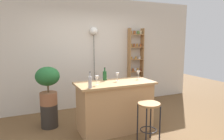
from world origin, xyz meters
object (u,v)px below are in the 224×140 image
Objects in this scene: wine_glass_right at (138,73)px; pendant_globe_light at (94,32)px; bar_stool at (149,113)px; plant_stool at (49,116)px; potted_plant at (48,82)px; bottle_wine_red at (105,75)px; bottle_sauce_amber at (90,82)px; spice_shelf at (135,66)px; wine_glass_center at (97,78)px; wine_glass_left at (117,75)px.

pendant_globe_light reaches higher than wine_glass_right.
bar_stool is 2.01m from plant_stool.
potted_plant is at bearing 153.43° from plant_stool.
plant_stool is 0.62× the size of potted_plant.
pendant_globe_light reaches higher than plant_stool.
bottle_sauce_amber is at bearing -132.40° from bottle_wine_red.
plant_stool is at bearing 158.84° from bottle_wine_red.
spice_shelf reaches higher than bottle_wine_red.
potted_plant is (-0.00, 0.00, 0.68)m from plant_stool.
wine_glass_center is at bearing 139.59° from bar_stool.
potted_plant is 1.13m from bottle_wine_red.
wine_glass_left is 1.00× the size of wine_glass_center.
bar_stool is at bearing -114.97° from spice_shelf.
wine_glass_center is 0.99m from wine_glass_right.
pendant_globe_light is (-1.21, 0.05, 0.91)m from spice_shelf.
pendant_globe_light reaches higher than bottle_wine_red.
bottle_sauce_amber reaches higher than bottle_wine_red.
spice_shelf is 1.89m from bottle_wine_red.
pendant_globe_light is at bearing 177.73° from spice_shelf.
wine_glass_left is at bearing -178.10° from wine_glass_right.
pendant_globe_light is at bearing 107.72° from wine_glass_right.
wine_glass_right is (-0.75, -1.38, 0.05)m from spice_shelf.
wine_glass_center is (0.19, 0.18, 0.01)m from bottle_sauce_amber.
bar_stool is 0.34× the size of spice_shelf.
wine_glass_center is at bearing -130.36° from bottle_wine_red.
plant_stool is at bearing 155.42° from wine_glass_left.
potted_plant is at bearing 162.25° from wine_glass_right.
wine_glass_left is (0.20, -0.16, 0.02)m from bottle_wine_red.
wine_glass_center reaches higher than bar_stool.
wine_glass_center is (-0.29, -0.34, 0.02)m from bottle_wine_red.
spice_shelf reaches higher than wine_glass_center.
bottle_wine_red is at bearing -99.98° from pendant_globe_light.
bar_stool is at bearing -42.54° from potted_plant.
spice_shelf is 2.59m from bottle_sauce_amber.
bar_stool is 4.27× the size of wine_glass_center.
wine_glass_left reaches higher than bar_stool.
spice_shelf is at bearing 61.51° from wine_glass_right.
bottle_wine_red is at bearing 114.10° from bar_stool.
potted_plant reaches higher than wine_glass_right.
potted_plant is at bearing -161.49° from spice_shelf.
wine_glass_right is at bearing -17.75° from potted_plant.
spice_shelf is at bearing 18.51° from plant_stool.
wine_glass_left is (1.24, -0.57, 0.84)m from plant_stool.
bottle_sauce_amber is at bearing -111.24° from pendant_globe_light.
pendant_globe_light reaches higher than bottle_sauce_amber.
wine_glass_right is (0.26, 0.79, 0.54)m from bar_stool.
bottle_sauce_amber is 0.76m from wine_glass_left.
bottle_sauce_amber reaches higher than plant_stool.
pendant_globe_light is (0.23, 1.28, 0.88)m from bottle_wine_red.
pendant_globe_light is (0.70, 1.80, 0.87)m from bottle_sauce_amber.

